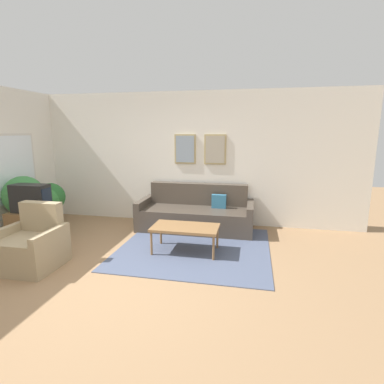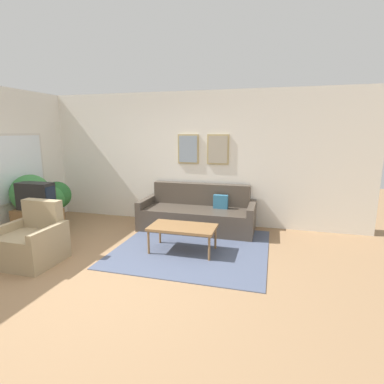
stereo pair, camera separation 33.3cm
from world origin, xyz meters
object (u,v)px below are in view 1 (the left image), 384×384
couch (196,214)px  tv (31,198)px  coffee_table (185,229)px  potted_plant_tall (24,197)px  armchair (32,246)px

couch → tv: size_ratio=3.46×
coffee_table → potted_plant_tall: (-3.13, 0.25, 0.33)m
couch → potted_plant_tall: (-3.07, -0.94, 0.42)m
couch → armchair: size_ratio=2.51×
couch → armchair: (-1.97, -2.15, 0.00)m
tv → armchair: bearing=-52.1°
potted_plant_tall → tv: bearing=-37.3°
armchair → potted_plant_tall: bearing=144.2°
armchair → couch: bearing=59.2°
tv → potted_plant_tall: bearing=142.7°
armchair → coffee_table: bearing=36.9°
couch → armchair: 2.91m
couch → armchair: bearing=-132.6°
tv → couch: bearing=25.0°
coffee_table → potted_plant_tall: 3.16m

